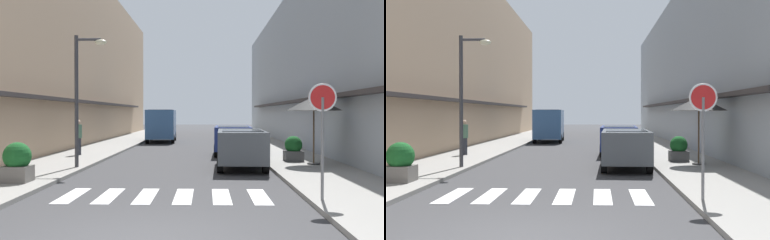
# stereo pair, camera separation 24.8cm
# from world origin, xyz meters

# --- Properties ---
(ground_plane) EXTENTS (114.17, 114.17, 0.00)m
(ground_plane) POSITION_xyz_m (0.00, 20.76, 0.00)
(ground_plane) COLOR #38383A
(sidewalk_left) EXTENTS (3.06, 72.65, 0.12)m
(sidewalk_left) POSITION_xyz_m (-4.96, 20.76, 0.06)
(sidewalk_left) COLOR gray
(sidewalk_left) RESTS_ON ground_plane
(sidewalk_right) EXTENTS (3.06, 72.65, 0.12)m
(sidewalk_right) POSITION_xyz_m (4.96, 20.76, 0.06)
(sidewalk_right) COLOR gray
(sidewalk_right) RESTS_ON ground_plane
(building_row_left) EXTENTS (5.50, 48.71, 11.75)m
(building_row_left) POSITION_xyz_m (-8.98, 22.35, 5.87)
(building_row_left) COLOR tan
(building_row_left) RESTS_ON ground_plane
(building_row_right) EXTENTS (5.50, 48.71, 10.14)m
(building_row_right) POSITION_xyz_m (8.98, 22.35, 5.07)
(building_row_right) COLOR #939EA8
(building_row_right) RESTS_ON ground_plane
(crosswalk) EXTENTS (5.20, 2.20, 0.01)m
(crosswalk) POSITION_xyz_m (-0.00, 4.06, 0.01)
(crosswalk) COLOR silver
(crosswalk) RESTS_ON ground_plane
(parked_car_near) EXTENTS (1.93, 4.36, 1.47)m
(parked_car_near) POSITION_xyz_m (2.38, 9.93, 0.92)
(parked_car_near) COLOR #4C5156
(parked_car_near) RESTS_ON ground_plane
(parked_car_mid) EXTENTS (1.95, 4.14, 1.47)m
(parked_car_mid) POSITION_xyz_m (2.38, 15.44, 0.92)
(parked_car_mid) COLOR navy
(parked_car_mid) RESTS_ON ground_plane
(delivery_van) EXTENTS (2.16, 5.46, 2.37)m
(delivery_van) POSITION_xyz_m (-2.23, 25.83, 1.41)
(delivery_van) COLOR #33598C
(delivery_van) RESTS_ON ground_plane
(round_street_sign) EXTENTS (0.65, 0.07, 2.67)m
(round_street_sign) POSITION_xyz_m (3.71, 3.11, 2.17)
(round_street_sign) COLOR slate
(round_street_sign) RESTS_ON sidewalk_right
(street_lamp) EXTENTS (1.19, 0.28, 4.85)m
(street_lamp) POSITION_xyz_m (-3.54, 9.22, 3.12)
(street_lamp) COLOR #38383D
(street_lamp) RESTS_ON sidewalk_left
(cafe_umbrella) EXTENTS (2.14, 2.14, 2.64)m
(cafe_umbrella) POSITION_xyz_m (5.21, 10.33, 2.47)
(cafe_umbrella) COLOR #262626
(cafe_umbrella) RESTS_ON sidewalk_right
(planter_corner) EXTENTS (0.81, 0.81, 1.15)m
(planter_corner) POSITION_xyz_m (-4.42, 5.56, 0.70)
(planter_corner) COLOR slate
(planter_corner) RESTS_ON sidewalk_left
(planter_midblock) EXTENTS (0.75, 0.75, 1.04)m
(planter_midblock) POSITION_xyz_m (4.67, 11.58, 0.62)
(planter_midblock) COLOR #4C4C4C
(planter_midblock) RESTS_ON sidewalk_right
(pedestrian_walking_near) EXTENTS (0.34, 0.34, 1.67)m
(pedestrian_walking_near) POSITION_xyz_m (-5.04, 14.02, 1.00)
(pedestrian_walking_near) COLOR #282B33
(pedestrian_walking_near) RESTS_ON sidewalk_left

